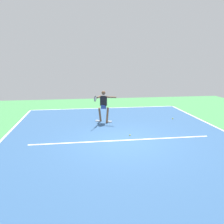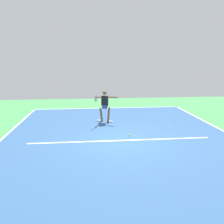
# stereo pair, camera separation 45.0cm
# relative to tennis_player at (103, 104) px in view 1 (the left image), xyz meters

# --- Properties ---
(ground_plane) EXTENTS (22.24, 22.24, 0.00)m
(ground_plane) POSITION_rel_tennis_player_xyz_m (-0.47, 3.13, -0.98)
(ground_plane) COLOR #428E4C
(court_surface) EXTENTS (10.13, 13.83, 0.00)m
(court_surface) POSITION_rel_tennis_player_xyz_m (-0.47, 3.13, -0.97)
(court_surface) COLOR #2D5484
(court_surface) RESTS_ON ground_plane
(court_line_baseline_near) EXTENTS (10.13, 0.10, 0.01)m
(court_line_baseline_near) POSITION_rel_tennis_player_xyz_m (-0.47, -3.73, -0.97)
(court_line_baseline_near) COLOR white
(court_line_baseline_near) RESTS_ON ground_plane
(court_line_service) EXTENTS (7.60, 0.10, 0.01)m
(court_line_service) POSITION_rel_tennis_player_xyz_m (-0.47, 3.00, -0.97)
(court_line_service) COLOR white
(court_line_service) RESTS_ON ground_plane
(court_line_centre_mark) EXTENTS (0.10, 0.30, 0.01)m
(court_line_centre_mark) POSITION_rel_tennis_player_xyz_m (-0.47, -3.53, -0.97)
(court_line_centre_mark) COLOR white
(court_line_centre_mark) RESTS_ON ground_plane
(tennis_player) EXTENTS (1.22, 1.15, 1.72)m
(tennis_player) POSITION_rel_tennis_player_xyz_m (0.00, 0.00, 0.00)
(tennis_player) COLOR brown
(tennis_player) RESTS_ON ground_plane
(tennis_ball_by_sideline) EXTENTS (0.07, 0.07, 0.07)m
(tennis_ball_by_sideline) POSITION_rel_tennis_player_xyz_m (-0.91, 2.46, -0.94)
(tennis_ball_by_sideline) COLOR yellow
(tennis_ball_by_sideline) RESTS_ON ground_plane
(tennis_ball_far_corner) EXTENTS (0.07, 0.07, 0.07)m
(tennis_ball_far_corner) POSITION_rel_tennis_player_xyz_m (-3.98, -0.09, -0.94)
(tennis_ball_far_corner) COLOR #CCE033
(tennis_ball_far_corner) RESTS_ON ground_plane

